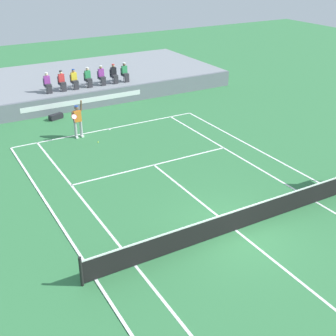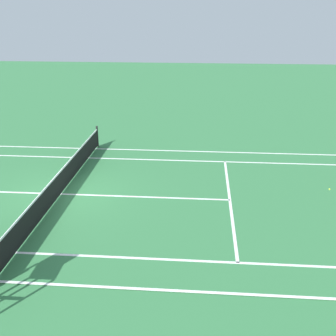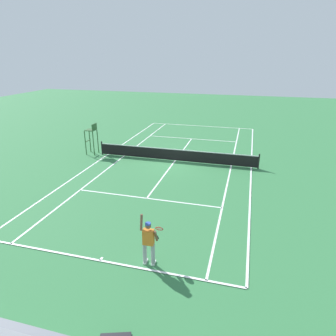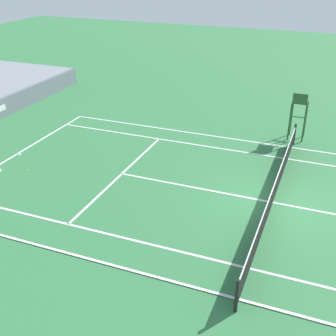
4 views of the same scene
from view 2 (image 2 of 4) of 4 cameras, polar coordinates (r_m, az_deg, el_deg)
ground_plane at (r=16.69m, az=-14.20°, el=-3.49°), size 80.00×80.00×0.00m
court at (r=16.68m, az=-14.20°, el=-3.46°), size 11.08×23.88×0.03m
net at (r=16.48m, az=-14.36°, el=-1.84°), size 11.98×0.10×1.07m
tennis_ball at (r=17.72m, az=20.95°, el=-2.70°), size 0.07×0.07×0.07m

